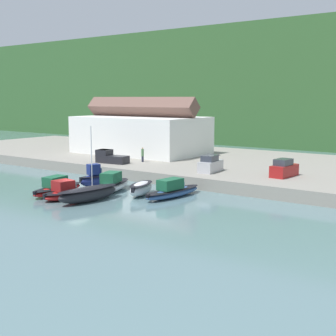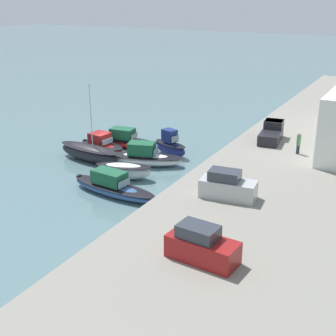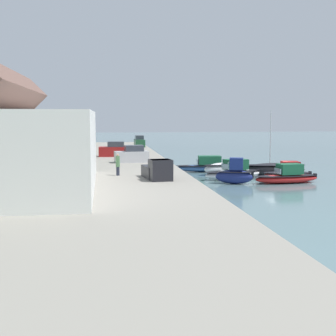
% 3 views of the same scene
% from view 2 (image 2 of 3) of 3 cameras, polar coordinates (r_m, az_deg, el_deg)
% --- Properties ---
extents(ground_plane, '(320.00, 320.00, 0.00)m').
position_cam_2_polar(ground_plane, '(49.87, -7.45, 1.62)').
color(ground_plane, slate).
extents(moored_boat_0, '(2.73, 4.37, 2.80)m').
position_cam_2_polar(moored_boat_0, '(48.89, 0.31, 2.69)').
color(moored_boat_0, navy).
rests_on(moored_boat_0, ground_plane).
extents(moored_boat_1, '(4.47, 7.79, 2.29)m').
position_cam_2_polar(moored_boat_1, '(46.35, -2.86, 1.36)').
color(moored_boat_1, white).
rests_on(moored_boat_1, ground_plane).
extents(moored_boat_2, '(3.35, 5.51, 1.51)m').
position_cam_2_polar(moored_boat_2, '(42.98, -5.45, -0.33)').
color(moored_boat_2, silver).
rests_on(moored_boat_2, ground_plane).
extents(moored_boat_3, '(2.96, 8.65, 2.07)m').
position_cam_2_polar(moored_boat_3, '(39.77, -6.77, -2.26)').
color(moored_boat_3, '#33568E').
rests_on(moored_boat_3, ground_plane).
extents(moored_boat_4, '(3.01, 7.65, 2.10)m').
position_cam_2_polar(moored_boat_4, '(52.02, -5.26, 3.37)').
color(moored_boat_4, red).
rests_on(moored_boat_4, ground_plane).
extents(moored_boat_5, '(3.18, 5.79, 2.09)m').
position_cam_2_polar(moored_boat_5, '(50.61, -8.11, 2.75)').
color(moored_boat_5, red).
rests_on(moored_boat_5, ground_plane).
extents(moored_boat_6, '(2.96, 7.72, 7.91)m').
position_cam_2_polar(moored_boat_6, '(48.04, -9.59, 1.85)').
color(moored_boat_6, black).
rests_on(moored_boat_6, ground_plane).
extents(parked_car_1, '(2.26, 4.38, 2.16)m').
position_cam_2_polar(parked_car_1, '(35.62, 7.25, -2.21)').
color(parked_car_1, '#B7B7BC').
rests_on(parked_car_1, quay_promenade).
extents(parked_car_3, '(2.15, 4.34, 2.16)m').
position_cam_2_polar(parked_car_3, '(27.44, 4.12, -9.45)').
color(parked_car_3, maroon).
rests_on(parked_car_3, quay_promenade).
extents(pickup_truck_0, '(4.93, 2.53, 1.90)m').
position_cam_2_polar(pickup_truck_0, '(50.51, 12.54, 4.25)').
color(pickup_truck_0, black).
rests_on(pickup_truck_0, quay_promenade).
extents(person_on_quay, '(0.40, 0.40, 2.14)m').
position_cam_2_polar(person_on_quay, '(46.62, 15.63, 2.96)').
color(person_on_quay, '#232838').
rests_on(person_on_quay, quay_promenade).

